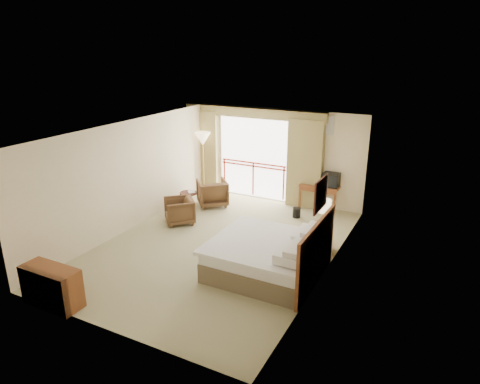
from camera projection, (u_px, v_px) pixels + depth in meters
The scene contains 29 objects.
floor at pixel (220, 246), 9.86m from camera, with size 7.00×7.00×0.00m, color #989268.
ceiling at pixel (218, 130), 8.98m from camera, with size 7.00×7.00×0.00m, color white.
wall_back at pixel (279, 156), 12.36m from camera, with size 5.00×5.00×0.00m, color beige.
wall_front at pixel (104, 257), 6.47m from camera, with size 5.00×5.00×0.00m, color beige.
wall_left at pixel (130, 176), 10.50m from camera, with size 7.00×7.00×0.00m, color beige.
wall_right at pixel (330, 209), 8.34m from camera, with size 7.00×7.00×0.00m, color beige.
balcony_door at pixel (254, 158), 12.74m from camera, with size 2.40×2.40×0.00m, color white.
balcony_railing at pixel (253, 171), 12.85m from camera, with size 2.09×0.03×1.02m.
curtain_left at pixel (204, 151), 13.33m from camera, with size 1.00×0.26×2.50m, color olive.
curtain_right at pixel (305, 164), 11.90m from camera, with size 1.00×0.26×2.50m, color olive.
valance at pixel (253, 113), 12.21m from camera, with size 4.40×0.22×0.28m, color olive.
hvac_vent at pixel (325, 125), 11.45m from camera, with size 0.50×0.04×0.50m, color silver.
bed at pixel (269, 256), 8.59m from camera, with size 2.13×2.06×0.97m.
headboard at pixel (316, 254), 8.08m from camera, with size 0.06×2.10×1.30m, color brown.
framed_art at pixel (321, 194), 7.68m from camera, with size 0.04×0.72×0.60m.
nightstand at pixel (321, 238), 9.54m from camera, with size 0.42×0.50×0.61m, color brown.
table_lamp at pixel (324, 206), 9.34m from camera, with size 0.33×0.33×0.58m.
phone at pixel (318, 226), 9.33m from camera, with size 0.18×0.14×0.08m, color black.
desk at pixel (320, 190), 11.95m from camera, with size 1.08×0.52×0.71m.
tv at pixel (331, 180), 11.66m from camera, with size 0.43×0.34×0.39m.
coffee_maker at pixel (308, 179), 11.97m from camera, with size 0.13×0.13×0.27m, color black.
cup at pixel (313, 183), 11.89m from camera, with size 0.07×0.07×0.09m, color white.
wastebasket at pixel (297, 213), 11.46m from camera, with size 0.21×0.21×0.27m, color black.
armchair_far at pixel (213, 205), 12.37m from camera, with size 0.80×0.82×0.75m, color #4D3421.
armchair_near at pixel (180, 223), 11.15m from camera, with size 0.71×0.73×0.66m, color #4D3421.
side_table at pixel (188, 198), 11.89m from camera, with size 0.47×0.47×0.52m.
book at pixel (188, 192), 11.83m from camera, with size 0.18×0.25×0.02m, color white.
floor_lamp at pixel (203, 141), 12.83m from camera, with size 0.49×0.49×1.92m.
dresser at pixel (52, 287), 7.52m from camera, with size 1.09×0.46×0.73m.
Camera 1 is at (4.49, -7.71, 4.39)m, focal length 32.00 mm.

